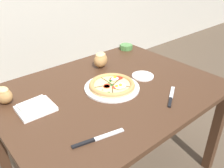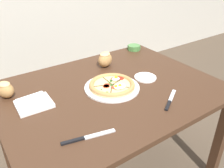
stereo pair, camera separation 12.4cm
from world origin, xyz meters
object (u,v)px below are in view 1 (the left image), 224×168
at_px(bread_piece_near, 3,95).
at_px(bread_piece_mid, 101,59).
at_px(dining_table, 110,101).
at_px(knife_main, 171,97).
at_px(pizza, 112,86).
at_px(napkin_folded, 36,107).
at_px(ramekin_bowl, 126,47).
at_px(side_saucer, 143,76).
at_px(knife_spare, 98,138).

distance_m(bread_piece_near, bread_piece_mid, 0.68).
distance_m(dining_table, knife_main, 0.37).
distance_m(pizza, napkin_folded, 0.45).
bearing_deg(bread_piece_mid, napkin_folded, -160.90).
xyz_separation_m(ramekin_bowl, side_saucer, (-0.26, -0.44, -0.02)).
height_order(ramekin_bowl, knife_spare, ramekin_bowl).
height_order(dining_table, knife_main, knife_main).
relative_size(ramekin_bowl, side_saucer, 0.76).
bearing_deg(side_saucer, napkin_folded, 171.91).
height_order(dining_table, ramekin_bowl, ramekin_bowl).
xyz_separation_m(ramekin_bowl, bread_piece_near, (-1.06, -0.17, 0.03)).
bearing_deg(napkin_folded, dining_table, -9.53).
height_order(bread_piece_near, side_saucer, bread_piece_near).
distance_m(napkin_folded, bread_piece_near, 0.20).
bearing_deg(bread_piece_near, knife_main, -36.93).
distance_m(bread_piece_near, knife_main, 0.92).
distance_m(dining_table, pizza, 0.11).
distance_m(pizza, knife_main, 0.35).
relative_size(dining_table, knife_main, 6.55).
bearing_deg(dining_table, knife_main, -57.04).
xyz_separation_m(ramekin_bowl, knife_main, (-0.33, -0.72, -0.02)).
height_order(dining_table, pizza, pizza).
distance_m(knife_main, side_saucer, 0.29).
bearing_deg(bread_piece_mid, pizza, -115.73).
height_order(dining_table, side_saucer, side_saucer).
xyz_separation_m(dining_table, knife_spare, (-0.33, -0.31, 0.09)).
bearing_deg(bread_piece_near, ramekin_bowl, 8.95).
bearing_deg(knife_main, napkin_folded, 117.45).
xyz_separation_m(dining_table, bread_piece_mid, (0.15, 0.28, 0.15)).
bearing_deg(dining_table, ramekin_bowl, 38.28).
height_order(pizza, knife_main, pizza).
xyz_separation_m(pizza, napkin_folded, (-0.45, 0.09, -0.00)).
xyz_separation_m(pizza, knife_main, (0.19, -0.29, -0.02)).
height_order(knife_spare, side_saucer, same).
xyz_separation_m(pizza, side_saucer, (0.25, -0.01, -0.01)).
relative_size(napkin_folded, knife_main, 0.94).
bearing_deg(ramekin_bowl, dining_table, -141.72).
bearing_deg(pizza, ramekin_bowl, 39.54).
height_order(ramekin_bowl, side_saucer, ramekin_bowl).
bearing_deg(side_saucer, knife_spare, -154.31).
bearing_deg(side_saucer, bread_piece_near, 161.10).
distance_m(napkin_folded, knife_spare, 0.40).
height_order(napkin_folded, bread_piece_mid, bread_piece_mid).
height_order(napkin_folded, knife_main, napkin_folded).
bearing_deg(bread_piece_mid, knife_main, -85.08).
bearing_deg(knife_spare, bread_piece_near, 123.40).
distance_m(dining_table, side_saucer, 0.28).
relative_size(dining_table, pizza, 3.93).
relative_size(knife_main, side_saucer, 1.39).
bearing_deg(dining_table, side_saucer, -5.66).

